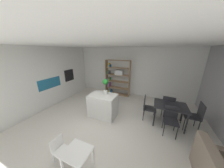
{
  "coord_description": "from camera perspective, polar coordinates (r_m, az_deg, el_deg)",
  "views": [
    {
      "loc": [
        1.52,
        -2.8,
        2.51
      ],
      "look_at": [
        -0.06,
        0.88,
        1.23
      ],
      "focal_mm": 16.55,
      "sensor_mm": 36.0,
      "label": 1
    }
  ],
  "objects": [
    {
      "name": "built_in_oven",
      "position": [
        6.16,
        -22.55,
        4.52
      ],
      "size": [
        0.06,
        0.58,
        0.61
      ],
      "color": "black",
      "rests_on": "ground_plane"
    },
    {
      "name": "potted_plant_on_island",
      "position": [
        3.96,
        -3.7,
        -0.69
      ],
      "size": [
        0.21,
        0.21,
        0.61
      ],
      "color": "white",
      "rests_on": "kitchen_island"
    },
    {
      "name": "dining_chair_window_side",
      "position": [
        4.38,
        39.2,
        -12.84
      ],
      "size": [
        0.45,
        0.44,
        0.97
      ],
      "rotation": [
        0.0,
        0.0,
        -1.58
      ],
      "color": "#232328",
      "rests_on": "ground_plane"
    },
    {
      "name": "ceiling_slab",
      "position": [
        3.19,
        -5.64,
        21.84
      ],
      "size": [
        7.13,
        6.12,
        0.06
      ],
      "color": "white",
      "rests_on": "ground_plane"
    },
    {
      "name": "kitchen_island",
      "position": [
        4.21,
        -5.03,
        -11.66
      ],
      "size": [
        1.05,
        0.72,
        0.9
      ],
      "primitive_type": "cube",
      "color": "silver",
      "rests_on": "ground_plane"
    },
    {
      "name": "back_partition",
      "position": [
        6.14,
        8.53,
        6.73
      ],
      "size": [
        7.13,
        0.06,
        2.71
      ],
      "primitive_type": "cube",
      "color": "silver",
      "rests_on": "ground_plane"
    },
    {
      "name": "dining_table",
      "position": [
        4.17,
        29.45,
        -11.07
      ],
      "size": [
        1.05,
        0.81,
        0.74
      ],
      "color": "#232328",
      "rests_on": "ground_plane"
    },
    {
      "name": "dining_chair_far",
      "position": [
        4.6,
        28.62,
        -9.96
      ],
      "size": [
        0.46,
        0.47,
        0.91
      ],
      "rotation": [
        0.0,
        0.0,
        3.03
      ],
      "color": "#232328",
      "rests_on": "ground_plane"
    },
    {
      "name": "tall_cabinet_run_left",
      "position": [
        5.59,
        -35.13,
        2.58
      ],
      "size": [
        0.65,
        5.52,
        2.71
      ],
      "primitive_type": "cube",
      "color": "silver",
      "rests_on": "ground_plane"
    },
    {
      "name": "ground_plane",
      "position": [
        4.06,
        -4.4,
        -20.53
      ],
      "size": [
        9.82,
        9.82,
        0.0
      ],
      "primitive_type": "plane",
      "color": "beige"
    },
    {
      "name": "cabinet_niche_splashback",
      "position": [
        5.49,
        -31.06,
        0.34
      ],
      "size": [
        0.01,
        1.08,
        0.46
      ],
      "color": "#1E6084",
      "rests_on": "ground_plane"
    },
    {
      "name": "child_table",
      "position": [
        2.76,
        -18.6,
        -32.97
      ],
      "size": [
        0.56,
        0.51,
        0.5
      ],
      "color": "white",
      "rests_on": "ground_plane"
    },
    {
      "name": "dining_chair_island_side",
      "position": [
        4.18,
        18.91,
        -11.45
      ],
      "size": [
        0.46,
        0.43,
        0.91
      ],
      "rotation": [
        0.0,
        0.0,
        1.59
      ],
      "color": "#232328",
      "rests_on": "ground_plane"
    },
    {
      "name": "open_bookshelf",
      "position": [
        6.02,
        2.51,
        3.83
      ],
      "size": [
        1.43,
        0.33,
        2.03
      ],
      "color": "#997551",
      "rests_on": "ground_plane"
    },
    {
      "name": "dining_chair_near",
      "position": [
        3.86,
        29.68,
        -15.76
      ],
      "size": [
        0.42,
        0.45,
        0.88
      ],
      "rotation": [
        0.0,
        0.0,
        0.02
      ],
      "color": "#232328",
      "rests_on": "ground_plane"
    },
    {
      "name": "child_chair_left",
      "position": [
        3.12,
        -26.87,
        -29.22
      ],
      "size": [
        0.34,
        0.34,
        0.59
      ],
      "rotation": [
        0.0,
        0.0,
        1.48
      ],
      "color": "white",
      "rests_on": "ground_plane"
    }
  ]
}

